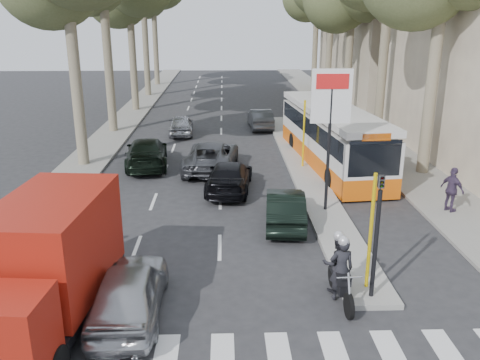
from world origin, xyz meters
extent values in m
plane|color=#28282B|center=(0.00, 0.00, 0.00)|extent=(120.00, 120.00, 0.00)
cube|color=gray|center=(8.60, 25.00, 0.06)|extent=(3.20, 70.00, 0.12)
cube|color=gray|center=(-8.00, 28.00, 0.06)|extent=(2.40, 64.00, 0.12)
cube|color=gray|center=(3.25, 11.00, 0.08)|extent=(1.50, 26.00, 0.16)
cube|color=#B7A88E|center=(15.50, 34.00, 8.00)|extent=(11.00, 20.00, 16.00)
cylinder|color=yellow|center=(3.25, -1.00, 1.75)|extent=(0.10, 0.10, 3.50)
cylinder|color=yellow|center=(3.25, 5.00, 1.75)|extent=(0.10, 0.10, 3.50)
cylinder|color=yellow|center=(3.25, 11.00, 1.75)|extent=(0.10, 0.10, 3.50)
cylinder|color=black|center=(3.25, 5.00, 2.60)|extent=(0.12, 0.12, 5.20)
cube|color=white|center=(3.25, 5.00, 4.60)|extent=(1.50, 0.10, 2.00)
cube|color=red|center=(3.25, 4.94, 5.15)|extent=(1.20, 0.02, 0.55)
cylinder|color=black|center=(3.25, -1.50, 1.60)|extent=(0.12, 0.12, 3.20)
imported|color=black|center=(3.25, -1.50, 3.10)|extent=(0.16, 0.41, 1.00)
cylinder|color=#6B604C|center=(-8.00, 12.00, 4.20)|extent=(0.56, 0.56, 8.40)
cylinder|color=#6B604C|center=(-8.10, 20.00, 4.48)|extent=(0.56, 0.56, 8.96)
cylinder|color=#6B604C|center=(-7.90, 28.00, 4.06)|extent=(0.56, 0.56, 8.12)
cylinder|color=#6B604C|center=(-8.00, 36.00, 4.76)|extent=(0.56, 0.56, 9.52)
cylinder|color=#6B604C|center=(-8.10, 44.00, 4.34)|extent=(0.56, 0.56, 8.68)
cylinder|color=#6B604C|center=(9.00, 10.00, 4.20)|extent=(0.56, 0.56, 8.40)
cylinder|color=#6B604C|center=(9.10, 18.00, 4.62)|extent=(0.56, 0.56, 9.24)
cylinder|color=#6B604C|center=(8.90, 26.00, 3.92)|extent=(0.56, 0.56, 7.84)
cylinder|color=#6B604C|center=(9.00, 34.00, 4.48)|extent=(0.56, 0.56, 8.96)
cylinder|color=#6B604C|center=(9.10, 42.00, 4.20)|extent=(0.56, 0.56, 8.40)
imported|color=#AEB1B7|center=(-3.18, -2.00, 0.72)|extent=(1.75, 4.27, 1.45)
imported|color=black|center=(1.52, 3.90, 0.66)|extent=(1.74, 4.10, 1.32)
imported|color=#44464B|center=(-1.35, 11.04, 0.72)|extent=(2.95, 5.44, 1.45)
imported|color=black|center=(-0.50, 7.82, 0.66)|extent=(2.34, 4.71, 1.31)
imported|color=#A4A5AB|center=(-3.50, 19.08, 0.65)|extent=(1.71, 3.87, 1.29)
imported|color=#43464A|center=(1.80, 20.88, 0.67)|extent=(1.64, 4.14, 1.34)
imported|color=black|center=(-4.69, 11.78, 0.73)|extent=(2.59, 5.25, 1.47)
cube|color=black|center=(-5.11, -2.50, 0.54)|extent=(2.70, 6.10, 0.25)
cylinder|color=black|center=(-5.93, -0.64, 0.44)|extent=(0.37, 0.91, 0.89)
cylinder|color=black|center=(-3.96, -0.82, 0.44)|extent=(0.37, 0.91, 0.89)
cube|color=maroon|center=(-5.04, -1.71, 1.93)|extent=(2.64, 4.34, 2.47)
cube|color=#DD590C|center=(4.80, 11.78, 0.55)|extent=(3.67, 11.74, 0.90)
cube|color=silver|center=(4.80, 11.78, 1.76)|extent=(3.67, 11.74, 1.51)
cube|color=black|center=(4.80, 11.78, 2.06)|extent=(3.64, 11.28, 0.85)
cube|color=silver|center=(4.80, 11.78, 2.86)|extent=(3.67, 11.74, 0.30)
cube|color=black|center=(5.38, 6.07, 1.91)|extent=(2.20, 0.28, 1.51)
cube|color=#DD590C|center=(5.38, 6.07, 2.79)|extent=(1.20, 0.18, 0.32)
cylinder|color=black|center=(4.05, 7.99, 0.45)|extent=(0.38, 0.99, 0.96)
cylinder|color=black|center=(6.30, 8.22, 0.45)|extent=(0.38, 0.99, 0.96)
cylinder|color=black|center=(3.32, 15.11, 0.45)|extent=(0.38, 0.99, 0.96)
cylinder|color=black|center=(5.58, 15.34, 0.45)|extent=(0.38, 0.99, 0.96)
cylinder|color=black|center=(2.44, -2.30, 0.34)|extent=(0.14, 0.69, 0.68)
cylinder|color=black|center=(2.36, -0.70, 0.34)|extent=(0.14, 0.69, 0.68)
cylinder|color=silver|center=(2.44, -2.23, 0.75)|extent=(0.09, 0.43, 0.86)
cube|color=black|center=(2.40, -1.45, 0.48)|extent=(0.28, 0.81, 0.32)
cube|color=black|center=(2.41, -1.66, 0.77)|extent=(0.35, 0.50, 0.24)
cube|color=black|center=(2.38, -1.13, 0.71)|extent=(0.34, 0.71, 0.13)
cylinder|color=silver|center=(2.43, -2.16, 1.09)|extent=(0.66, 0.08, 0.04)
imported|color=black|center=(2.40, -1.45, 0.95)|extent=(0.68, 0.46, 1.80)
imported|color=black|center=(2.37, -1.02, 0.90)|extent=(0.84, 0.50, 1.69)
sphere|color=#B2B2B7|center=(2.40, -1.50, 1.80)|extent=(0.30, 0.30, 0.30)
sphere|color=#B2B2B7|center=(2.38, -1.05, 1.73)|extent=(0.30, 0.30, 0.30)
imported|color=#453651|center=(8.10, 4.73, 1.01)|extent=(0.94, 1.16, 1.78)
imported|color=brown|center=(7.39, 10.45, 1.09)|extent=(1.30, 1.25, 1.93)
camera|label=1|loc=(-0.72, -13.56, 7.43)|focal=38.00mm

